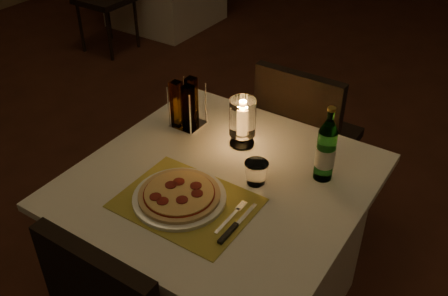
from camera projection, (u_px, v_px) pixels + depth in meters
The scene contains 12 objects.
floor at pixel (241, 252), 2.51m from camera, with size 8.00×10.00×0.02m, color #462116.
main_table at pixel (221, 249), 2.01m from camera, with size 1.00×1.00×0.74m.
chair_far at pixel (303, 132), 2.40m from camera, with size 0.42×0.42×0.90m.
placemat at pixel (187, 203), 1.69m from camera, with size 0.45×0.34×0.00m, color gold.
plate at pixel (179, 198), 1.70m from camera, with size 0.32×0.32×0.01m, color white.
pizza at pixel (179, 194), 1.69m from camera, with size 0.28×0.28×0.02m.
fork at pixel (233, 215), 1.63m from camera, with size 0.02×0.18×0.00m.
knife at pixel (232, 229), 1.58m from camera, with size 0.02×0.22×0.01m.
tumbler at pixel (256, 173), 1.76m from camera, with size 0.09×0.09×0.09m, color white, non-canonical shape.
water_bottle at pixel (326, 151), 1.74m from camera, with size 0.07×0.07×0.29m.
hurricane_candle at pixel (243, 119), 1.91m from camera, with size 0.10×0.10×0.20m.
cruet_caddy at pixel (186, 106), 2.03m from camera, with size 0.12×0.12×0.21m.
Camera 1 is at (0.89, -1.51, 1.87)m, focal length 40.00 mm.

